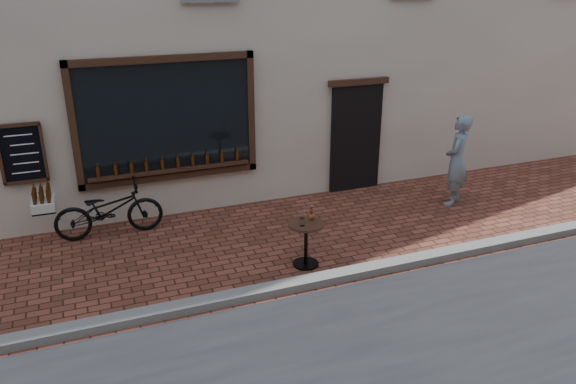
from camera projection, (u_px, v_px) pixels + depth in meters
name	position (u px, v px, depth m)	size (l,w,h in m)	color
ground	(346.00, 285.00, 8.26)	(90.00, 90.00, 0.00)	#50261A
kerb	(341.00, 275.00, 8.41)	(90.00, 0.25, 0.12)	slate
cargo_bicycle	(106.00, 210.00, 9.63)	(2.09, 0.65, 1.02)	black
bistro_table	(306.00, 235.00, 8.65)	(0.56, 0.56, 0.96)	black
pedestrian	(457.00, 160.00, 10.82)	(0.65, 0.43, 1.79)	slate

